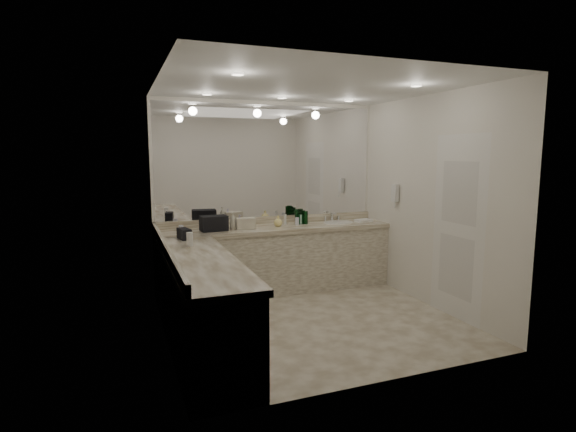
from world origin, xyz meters
name	(u,v)px	position (x,y,z in m)	size (l,w,h in m)	color
floor	(311,320)	(0.00, 0.00, 0.00)	(3.20, 3.20, 0.00)	beige
ceiling	(313,86)	(0.00, 0.00, 2.60)	(3.20, 3.20, 0.00)	white
wall_back	(269,195)	(0.00, 1.50, 1.30)	(3.20, 0.02, 2.60)	silver
wall_left	(162,214)	(-1.60, 0.00, 1.30)	(0.02, 3.00, 2.60)	silver
wall_right	(431,202)	(1.60, 0.00, 1.30)	(0.02, 3.00, 2.60)	silver
vanity_back_base	(276,261)	(0.00, 1.20, 0.42)	(3.20, 0.60, 0.84)	silver
vanity_back_top	(276,229)	(0.00, 1.19, 0.87)	(3.20, 0.64, 0.06)	beige
vanity_left_base	(201,306)	(-1.30, -0.30, 0.42)	(0.60, 2.40, 0.84)	silver
vanity_left_top	(201,261)	(-1.29, -0.30, 0.87)	(0.64, 2.42, 0.06)	beige
backsplash_back	(269,220)	(0.00, 1.48, 0.95)	(3.20, 0.04, 0.10)	beige
backsplash_left	(166,249)	(-1.58, 0.00, 0.95)	(0.04, 3.00, 0.10)	beige
mirror_back	(269,162)	(0.00, 1.49, 1.77)	(3.12, 0.01, 1.55)	white
mirror_left	(162,165)	(-1.59, 0.00, 1.77)	(0.01, 2.92, 1.55)	white
sink	(338,223)	(0.95, 1.20, 0.90)	(0.44, 0.44, 0.03)	white
faucet	(332,216)	(0.95, 1.41, 0.97)	(0.24, 0.16, 0.14)	silver
wall_phone	(395,193)	(1.56, 0.70, 1.35)	(0.06, 0.10, 0.24)	white
door	(458,228)	(1.59, -0.50, 1.05)	(0.02, 0.82, 2.10)	white
black_toiletry_bag	(214,224)	(-0.86, 1.15, 1.00)	(0.33, 0.21, 0.19)	black
black_bag_spill	(184,234)	(-1.30, 0.71, 0.96)	(0.11, 0.24, 0.13)	black
cream_cosmetic_case	(245,224)	(-0.44, 1.15, 0.97)	(0.25, 0.15, 0.14)	beige
hand_towel	(364,221)	(1.33, 1.13, 0.92)	(0.24, 0.16, 0.04)	white
lotion_left	(190,239)	(-1.30, 0.29, 0.98)	(0.07, 0.07, 0.16)	white
soap_bottle_a	(233,221)	(-0.61, 1.18, 1.01)	(0.08, 0.08, 0.22)	beige
soap_bottle_b	(240,222)	(-0.52, 1.16, 1.00)	(0.09, 0.09, 0.19)	silver
soap_bottle_c	(278,221)	(0.03, 1.20, 0.97)	(0.12, 0.12, 0.15)	#FFE987
green_bottle_0	(305,218)	(0.46, 1.26, 0.99)	(0.07, 0.07, 0.18)	#0D4C19
green_bottle_1	(297,217)	(0.35, 1.30, 1.01)	(0.06, 0.06, 0.21)	#0D4C19
green_bottle_2	(300,216)	(0.39, 1.28, 1.01)	(0.07, 0.07, 0.22)	#0D4C19
green_bottle_3	(300,216)	(0.40, 1.32, 1.00)	(0.06, 0.06, 0.21)	#0D4C19
green_bottle_4	(303,217)	(0.44, 1.30, 0.99)	(0.06, 0.06, 0.19)	#0D4C19
amenity_bottle_0	(297,221)	(0.32, 1.22, 0.95)	(0.05, 0.05, 0.11)	silver
amenity_bottle_1	(238,225)	(-0.53, 1.22, 0.95)	(0.04, 0.04, 0.10)	silver
amenity_bottle_2	(181,229)	(-1.27, 1.18, 0.95)	(0.06, 0.06, 0.09)	silver
amenity_bottle_3	(218,226)	(-0.82, 1.15, 0.96)	(0.04, 0.04, 0.12)	silver
amenity_bottle_4	(208,227)	(-0.95, 1.12, 0.96)	(0.05, 0.05, 0.11)	#9966B2
amenity_bottle_5	(210,224)	(-0.88, 1.34, 0.96)	(0.06, 0.06, 0.12)	white
amenity_bottle_6	(285,219)	(0.17, 1.30, 0.97)	(0.04, 0.04, 0.15)	white
amenity_bottle_7	(300,219)	(0.39, 1.26, 0.97)	(0.05, 0.05, 0.14)	silver
amenity_bottle_8	(235,224)	(-0.54, 1.33, 0.94)	(0.06, 0.06, 0.08)	white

